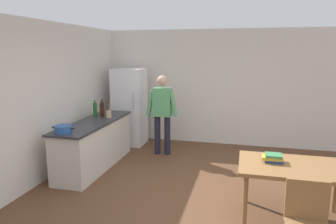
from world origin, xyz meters
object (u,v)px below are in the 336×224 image
(dining_table, at_px, (294,171))
(cooking_pot, at_px, (63,129))
(bottle_oil_amber, at_px, (101,109))
(bottle_wine_dark, at_px, (102,109))
(refrigerator, at_px, (130,107))
(person, at_px, (162,110))
(utensil_jar, at_px, (109,114))
(bottle_wine_green, at_px, (95,110))
(book_stack, at_px, (273,158))
(chair, at_px, (308,220))

(dining_table, relative_size, cooking_pot, 3.50)
(bottle_oil_amber, height_order, bottle_wine_dark, bottle_wine_dark)
(refrigerator, relative_size, bottle_oil_amber, 6.43)
(cooking_pot, distance_m, bottle_oil_amber, 1.51)
(person, distance_m, utensil_jar, 1.15)
(utensil_jar, height_order, bottle_wine_dark, bottle_wine_dark)
(refrigerator, height_order, bottle_wine_green, refrigerator)
(book_stack, bearing_deg, person, 134.90)
(book_stack, bearing_deg, refrigerator, 138.92)
(refrigerator, bearing_deg, chair, -48.03)
(bottle_oil_amber, xyz_separation_m, bottle_wine_dark, (0.11, -0.17, 0.03))
(bottle_oil_amber, bearing_deg, utensil_jar, -43.00)
(person, bearing_deg, utensil_jar, -142.33)
(utensil_jar, bearing_deg, bottle_oil_amber, 137.00)
(person, distance_m, bottle_wine_dark, 1.25)
(chair, height_order, bottle_wine_dark, bottle_wine_dark)
(person, bearing_deg, cooking_pot, -120.22)
(bottle_wine_dark, bearing_deg, bottle_wine_green, -136.57)
(cooking_pot, bearing_deg, bottle_wine_green, 93.46)
(chair, bearing_deg, book_stack, 116.18)
(book_stack, bearing_deg, bottle_oil_amber, 153.09)
(person, distance_m, bottle_wine_green, 1.39)
(book_stack, bearing_deg, bottle_wine_green, 156.89)
(dining_table, height_order, utensil_jar, utensil_jar)
(refrigerator, height_order, dining_table, refrigerator)
(dining_table, height_order, cooking_pot, cooking_pot)
(bottle_wine_dark, height_order, book_stack, bottle_wine_dark)
(person, distance_m, book_stack, 2.96)
(person, bearing_deg, bottle_wine_green, -150.14)
(bottle_oil_amber, xyz_separation_m, book_stack, (3.29, -1.67, -0.21))
(utensil_jar, bearing_deg, person, 37.67)
(bottle_wine_green, bearing_deg, dining_table, -22.30)
(bottle_wine_green, height_order, book_stack, bottle_wine_green)
(refrigerator, bearing_deg, bottle_wine_green, -101.43)
(utensil_jar, bearing_deg, bottle_wine_green, 178.02)
(bottle_wine_green, xyz_separation_m, bottle_wine_dark, (0.11, 0.10, 0.00))
(dining_table, bearing_deg, book_stack, 168.36)
(chair, distance_m, bottle_wine_green, 4.33)
(bottle_wine_green, bearing_deg, chair, -34.33)
(chair, relative_size, bottle_wine_green, 2.68)
(book_stack, bearing_deg, utensil_jar, 155.05)
(chair, xyz_separation_m, bottle_wine_green, (-3.55, 2.43, 0.51))
(bottle_wine_green, relative_size, book_stack, 1.28)
(dining_table, xyz_separation_m, chair, (-0.00, -0.97, -0.14))
(bottle_wine_green, bearing_deg, refrigerator, 78.57)
(refrigerator, xyz_separation_m, chair, (3.30, -3.67, -0.37))
(utensil_jar, distance_m, bottle_wine_dark, 0.23)
(chair, distance_m, bottle_oil_amber, 4.48)
(bottle_oil_amber, bearing_deg, chair, -37.14)
(bottle_wine_green, bearing_deg, person, 29.86)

